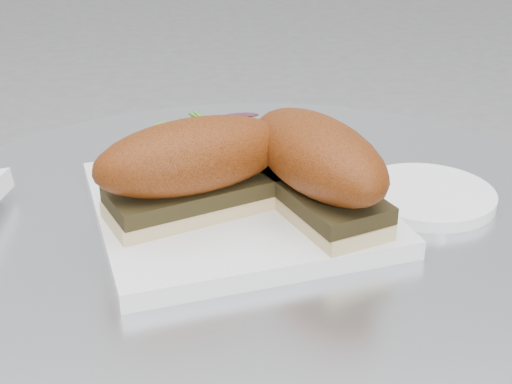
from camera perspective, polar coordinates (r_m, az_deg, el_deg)
plate at (r=0.63m, az=-1.61°, el=-1.16°), size 0.29×0.29×0.02m
sandwich_left at (r=0.59m, az=-5.01°, el=2.11°), size 0.19×0.14×0.08m
sandwich_right at (r=0.59m, az=4.86°, el=2.23°), size 0.14×0.19×0.08m
salad at (r=0.68m, az=-3.66°, el=4.02°), size 0.10×0.10×0.05m
saucer at (r=0.67m, az=13.47°, el=-0.27°), size 0.12×0.12×0.01m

